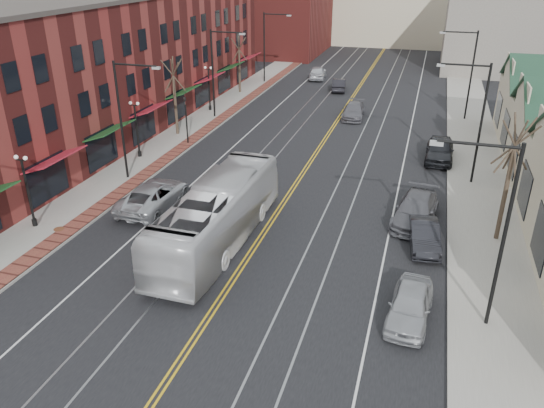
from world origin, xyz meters
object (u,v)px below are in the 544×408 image
Objects in this scene: transit_bus at (218,215)px; parked_car_c at (416,210)px; parked_car_b at (424,235)px; parked_car_a at (410,305)px; parked_car_d at (440,150)px; parked_suv at (153,196)px.

parked_car_c is at bearing -149.57° from transit_bus.
transit_bus is 2.97× the size of parked_car_b.
parked_car_a is 20.58m from parked_car_d.
parked_suv is at bearing 161.37° from parked_car_a.
transit_bus reaches higher than parked_car_b.
parked_car_a is 0.86× the size of parked_car_d.
parked_suv is at bearing -139.51° from parked_car_d.
parked_car_d is at bearing 79.97° from parked_car_b.
parked_car_b is 13.91m from parked_car_d.
transit_bus is at bearing 164.34° from parked_car_a.
parked_car_c is 11.14m from parked_car_d.
parked_suv reaches higher than parked_car_b.
parked_car_a is at bearing -91.44° from parked_car_d.
transit_bus is at bearing 151.50° from parked_suv.
parked_suv is 1.41× the size of parked_car_b.
parked_car_a reaches higher than parked_car_b.
parked_car_d is at bearing 92.05° from parked_car_a.
parked_car_b is at bearing 91.83° from parked_car_a.
parked_car_d is (0.63, 13.89, 0.16)m from parked_car_b.
parked_car_a is at bearing -100.35° from parked_car_b.
parked_car_d reaches higher than parked_suv.
parked_car_b is (16.17, -0.18, -0.13)m from parked_suv.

